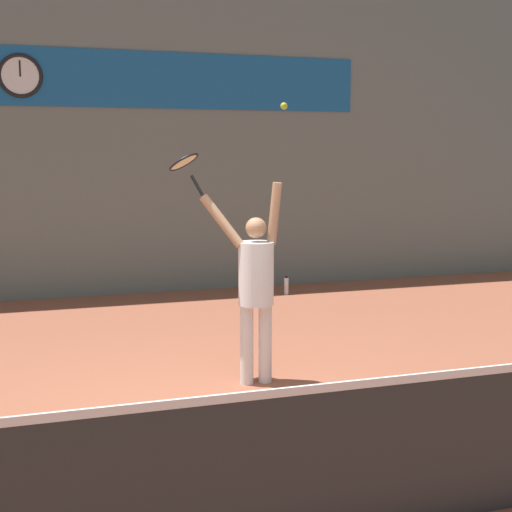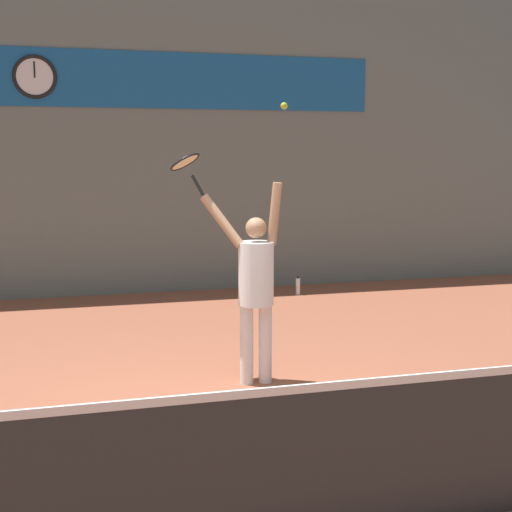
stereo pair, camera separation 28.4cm
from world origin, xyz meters
The scene contains 9 objects.
ground_plane centered at (0.00, 0.00, 0.00)m, with size 18.00×18.00×0.00m, color #9E563D.
back_wall centered at (0.00, 6.37, 2.50)m, with size 18.00×0.10×5.00m.
sponsor_banner centered at (0.00, 6.31, 3.38)m, with size 7.87×0.02×0.87m.
scoreboard_clock centered at (-1.43, 6.29, 3.38)m, with size 0.65×0.06×0.65m.
court_net centered at (0.00, -1.47, 0.50)m, with size 7.36×0.07×1.06m.
tennis_player centered at (0.68, 1.42, 1.01)m, with size 0.78×0.47×1.98m.
tennis_racket centered at (0.07, 1.77, 2.14)m, with size 0.43×0.43×0.43m.
tennis_ball centered at (0.94, 1.36, 2.69)m, with size 0.07×0.07×0.07m.
water_bottle centered at (2.50, 5.50, 0.14)m, with size 0.07×0.07×0.30m.
Camera 2 is at (-1.11, -5.14, 2.25)m, focal length 50.00 mm.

